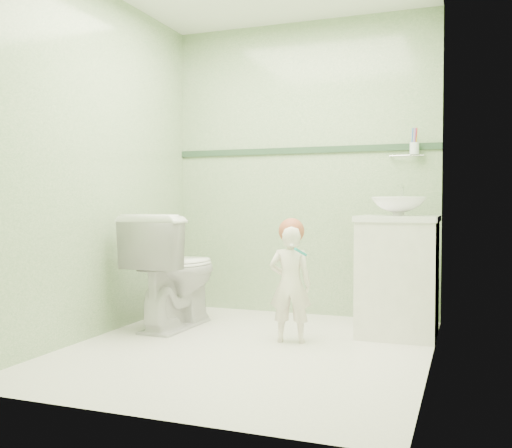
% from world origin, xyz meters
% --- Properties ---
extents(ground, '(2.50, 2.50, 0.00)m').
position_xyz_m(ground, '(0.00, 0.00, 0.00)').
color(ground, silver).
rests_on(ground, ground).
extents(room_shell, '(2.50, 2.54, 2.40)m').
position_xyz_m(room_shell, '(0.00, 0.00, 1.20)').
color(room_shell, '#8AAF7C').
rests_on(room_shell, ground).
extents(trim_stripe, '(2.20, 0.02, 0.05)m').
position_xyz_m(trim_stripe, '(0.00, 1.24, 1.35)').
color(trim_stripe, '#2C4831').
rests_on(trim_stripe, room_shell).
extents(vanity, '(0.52, 0.50, 0.80)m').
position_xyz_m(vanity, '(0.84, 0.70, 0.40)').
color(vanity, silver).
rests_on(vanity, ground).
extents(counter, '(0.54, 0.52, 0.04)m').
position_xyz_m(counter, '(0.84, 0.70, 0.81)').
color(counter, white).
rests_on(counter, vanity).
extents(basin, '(0.37, 0.37, 0.13)m').
position_xyz_m(basin, '(0.84, 0.70, 0.89)').
color(basin, white).
rests_on(basin, counter).
extents(faucet, '(0.03, 0.13, 0.18)m').
position_xyz_m(faucet, '(0.84, 0.89, 0.97)').
color(faucet, silver).
rests_on(faucet, counter).
extents(cup_holder, '(0.26, 0.07, 0.21)m').
position_xyz_m(cup_holder, '(0.89, 1.18, 1.33)').
color(cup_holder, silver).
rests_on(cup_holder, room_shell).
extents(toilet, '(0.50, 0.84, 0.84)m').
position_xyz_m(toilet, '(-0.74, 0.42, 0.42)').
color(toilet, white).
rests_on(toilet, ground).
extents(toddler, '(0.31, 0.23, 0.77)m').
position_xyz_m(toddler, '(0.20, 0.26, 0.38)').
color(toddler, white).
rests_on(toddler, ground).
extents(hair_cap, '(0.17, 0.17, 0.17)m').
position_xyz_m(hair_cap, '(0.20, 0.29, 0.73)').
color(hair_cap, '#A75436').
rests_on(hair_cap, toddler).
extents(teal_toothbrush, '(0.11, 0.14, 0.08)m').
position_xyz_m(teal_toothbrush, '(0.29, 0.15, 0.61)').
color(teal_toothbrush, teal).
rests_on(teal_toothbrush, toddler).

